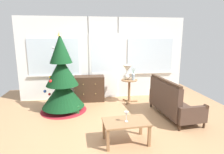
% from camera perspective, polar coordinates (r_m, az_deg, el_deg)
% --- Properties ---
extents(ground_plane, '(6.76, 6.76, 0.00)m').
position_cam_1_polar(ground_plane, '(4.42, 0.41, -14.31)').
color(ground_plane, '#AD7F56').
extents(back_wall_with_door, '(5.20, 0.14, 2.55)m').
position_cam_1_polar(back_wall_with_door, '(6.07, -2.58, 5.59)').
color(back_wall_with_door, white).
rests_on(back_wall_with_door, ground).
extents(christmas_tree, '(1.22, 1.22, 2.10)m').
position_cam_1_polar(christmas_tree, '(5.17, -14.67, -1.58)').
color(christmas_tree, '#4C331E').
rests_on(christmas_tree, ground).
extents(dresser_cabinet, '(0.91, 0.47, 0.78)m').
position_cam_1_polar(dresser_cabinet, '(5.92, -6.77, -3.43)').
color(dresser_cabinet, '#3D281C').
rests_on(dresser_cabinet, ground).
extents(settee_sofa, '(0.83, 1.61, 0.96)m').
position_cam_1_polar(settee_sofa, '(4.96, 17.23, -7.18)').
color(settee_sofa, '#3D281C').
rests_on(settee_sofa, ground).
extents(side_table, '(0.50, 0.48, 0.70)m').
position_cam_1_polar(side_table, '(5.74, 5.18, -2.78)').
color(side_table, '#8E6642').
rests_on(side_table, ground).
extents(table_lamp, '(0.28, 0.28, 0.44)m').
position_cam_1_polar(table_lamp, '(5.65, 4.59, 2.10)').
color(table_lamp, silver).
rests_on(table_lamp, side_table).
extents(flower_vase, '(0.11, 0.10, 0.35)m').
position_cam_1_polar(flower_vase, '(5.63, 6.38, 0.27)').
color(flower_vase, '#99ADBC').
rests_on(flower_vase, side_table).
extents(coffee_table, '(0.87, 0.56, 0.43)m').
position_cam_1_polar(coffee_table, '(3.66, 4.18, -13.95)').
color(coffee_table, '#8E6642').
rests_on(coffee_table, ground).
extents(wine_glass, '(0.08, 0.08, 0.20)m').
position_cam_1_polar(wine_glass, '(3.56, 4.35, -11.08)').
color(wine_glass, silver).
rests_on(wine_glass, coffee_table).
extents(gift_box, '(0.21, 0.19, 0.21)m').
position_cam_1_polar(gift_box, '(5.12, -10.98, -9.47)').
color(gift_box, '#266633').
rests_on(gift_box, ground).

